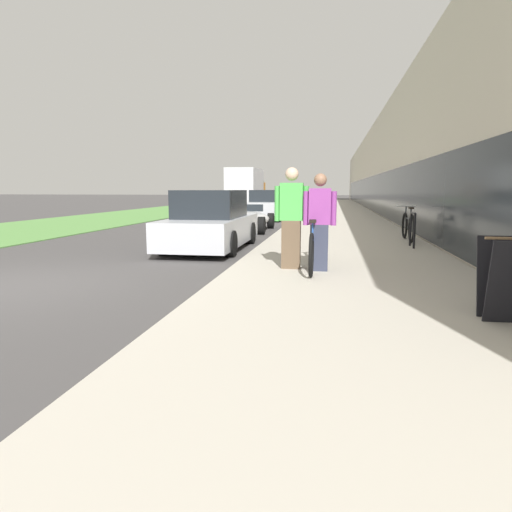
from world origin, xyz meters
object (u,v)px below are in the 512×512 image
Objects in this scene: tandem_bicycle at (314,246)px; vintage_roadster_curbside at (245,220)px; person_bystander at (291,218)px; person_rider at (320,222)px; parked_sedan_far at (267,206)px; sandwich_board_sign at (510,279)px; moving_truck at (246,189)px; parked_sedan_curbside at (211,223)px; cruiser_bike_nearest at (408,226)px; bike_rack_hoop at (413,226)px.

tandem_bicycle is 8.59m from vintage_roadster_curbside.
vintage_roadster_curbside is at bearing 106.27° from person_bystander.
person_rider is 15.10m from parked_sedan_far.
person_rider is 8.97m from vintage_roadster_curbside.
sandwich_board_sign is 0.14× the size of moving_truck.
parked_sedan_curbside is at bearing -89.13° from parked_sedan_far.
person_bystander is 27.47m from moving_truck.
cruiser_bike_nearest is at bearing -61.80° from parked_sedan_far.
person_rider is 4.18m from bike_rack_hoop.
cruiser_bike_nearest reaches higher than vintage_roadster_curbside.
vintage_roadster_curbside is at bearing 136.01° from bike_rack_hoop.
sandwich_board_sign is at bearing -74.17° from moving_truck.
parked_sedan_far reaches higher than bike_rack_hoop.
person_rider reaches higher than vintage_roadster_curbside.
cruiser_bike_nearest is 6.21m from vintage_roadster_curbside.
parked_sedan_far is (-2.49, 14.64, -0.34)m from person_bystander.
bike_rack_hoop is 12.33m from parked_sedan_far.
vintage_roadster_curbside is at bearing 109.04° from person_rider.
person_rider is at bearing -73.45° from tandem_bicycle.
tandem_bicycle is 4.04m from parked_sedan_curbside.
tandem_bicycle is 14.73m from parked_sedan_far.
person_rider is 3.45m from sandwich_board_sign.
bike_rack_hoop is 0.20× the size of parked_sedan_far.
person_rider reaches higher than parked_sedan_curbside.
vintage_roadster_curbside is at bearing -79.56° from moving_truck.
tandem_bicycle is at bearing 26.04° from person_bystander.
parked_sedan_far reaches higher than tandem_bicycle.
parked_sedan_curbside reaches higher than bike_rack_hoop.
tandem_bicycle is 0.58m from person_rider.
sandwich_board_sign is 0.22× the size of vintage_roadster_curbside.
bike_rack_hoop is at bearing -70.11° from moving_truck.
cruiser_bike_nearest is 0.29× the size of moving_truck.
sandwich_board_sign reaches higher than vintage_roadster_curbside.
parked_sedan_curbside reaches higher than cruiser_bike_nearest.
bike_rack_hoop is 24.91m from moving_truck.
tandem_bicycle is at bearing -116.79° from cruiser_bike_nearest.
cruiser_bike_nearest is 7.75m from sandwich_board_sign.
moving_truck reaches higher than person_bystander.
person_bystander is at bearing -73.73° from vintage_roadster_curbside.
moving_truck is (-3.35, 12.19, 0.85)m from parked_sedan_far.
vintage_roadster_curbside is (-2.42, 8.30, -0.60)m from person_bystander.
bike_rack_hoop is 4.95m from parked_sedan_curbside.
cruiser_bike_nearest is at bearing 65.80° from person_rider.
tandem_bicycle is at bearing -70.86° from vintage_roadster_curbside.
bike_rack_hoop reaches higher than vintage_roadster_curbside.
tandem_bicycle is at bearing 106.55° from person_rider.
cruiser_bike_nearest is (0.12, 1.44, -0.12)m from bike_rack_hoop.
person_bystander reaches higher than sandwich_board_sign.
bike_rack_hoop is 0.94× the size of sandwich_board_sign.
tandem_bicycle is 0.66× the size of vintage_roadster_curbside.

